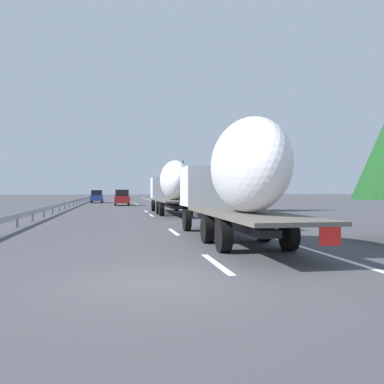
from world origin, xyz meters
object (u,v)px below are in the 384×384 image
at_px(truck_trailing, 236,177).
at_px(car_red_compact, 122,198).
at_px(truck_lead, 172,185).
at_px(car_blue_sedan, 97,196).
at_px(car_silver_hatch, 121,194).
at_px(road_sign, 182,186).

relative_size(truck_trailing, car_red_compact, 3.22).
relative_size(truck_lead, car_red_compact, 3.42).
height_order(car_blue_sedan, car_silver_hatch, car_silver_hatch).
height_order(truck_lead, car_silver_hatch, truck_lead).
height_order(car_silver_hatch, road_sign, road_sign).
bearing_deg(car_blue_sedan, truck_trailing, -171.58).
xyz_separation_m(truck_trailing, car_red_compact, (38.65, 3.80, -1.49)).
height_order(truck_lead, car_red_compact, truck_lead).
bearing_deg(road_sign, car_silver_hatch, 8.08).
xyz_separation_m(truck_lead, car_blue_sedan, (31.56, 7.42, -1.45)).
bearing_deg(truck_trailing, car_red_compact, 5.61).
height_order(truck_trailing, road_sign, truck_trailing).
bearing_deg(car_silver_hatch, road_sign, -171.92).
xyz_separation_m(truck_trailing, car_silver_hatch, (80.44, 3.60, -1.49)).
distance_m(car_silver_hatch, road_sign, 47.64).
distance_m(truck_lead, truck_trailing, 18.61).
bearing_deg(truck_lead, road_sign, -11.92).
distance_m(car_red_compact, road_sign, 8.84).
relative_size(truck_lead, truck_trailing, 1.06).
bearing_deg(truck_trailing, car_silver_hatch, 2.56).
bearing_deg(car_silver_hatch, truck_lead, -176.67).
distance_m(truck_trailing, car_blue_sedan, 50.74).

